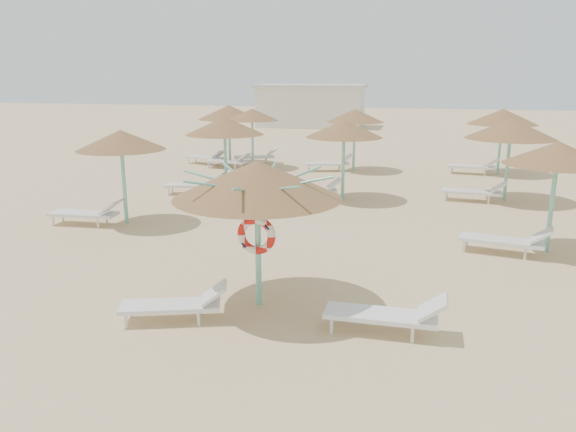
# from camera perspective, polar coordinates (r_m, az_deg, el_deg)

# --- Properties ---
(ground) EXTENTS (120.00, 120.00, 0.00)m
(ground) POSITION_cam_1_polar(r_m,az_deg,el_deg) (10.23, -1.38, -9.74)
(ground) COLOR tan
(ground) RESTS_ON ground
(main_palapa) EXTENTS (3.01, 3.01, 2.70)m
(main_palapa) POSITION_cam_1_polar(r_m,az_deg,el_deg) (9.89, -3.15, 3.63)
(main_palapa) COLOR #70C2AB
(main_palapa) RESTS_ON ground
(lounger_main_a) EXTENTS (1.91, 1.09, 0.66)m
(lounger_main_a) POSITION_cam_1_polar(r_m,az_deg,el_deg) (9.96, -11.18, -8.74)
(lounger_main_a) COLOR silver
(lounger_main_a) RESTS_ON ground
(lounger_main_b) EXTENTS (1.98, 0.63, 0.72)m
(lounger_main_b) POSITION_cam_1_polar(r_m,az_deg,el_deg) (9.47, 10.20, -9.79)
(lounger_main_b) COLOR silver
(lounger_main_b) RESTS_ON ground
(palapa_field) EXTENTS (21.28, 14.37, 2.73)m
(palapa_field) POSITION_cam_1_polar(r_m,az_deg,el_deg) (19.84, 10.74, 8.72)
(palapa_field) COLOR #70C2AB
(palapa_field) RESTS_ON ground
(service_hut) EXTENTS (8.40, 4.40, 3.25)m
(service_hut) POSITION_cam_1_polar(r_m,az_deg,el_deg) (44.90, 2.35, 11.16)
(service_hut) COLOR silver
(service_hut) RESTS_ON ground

